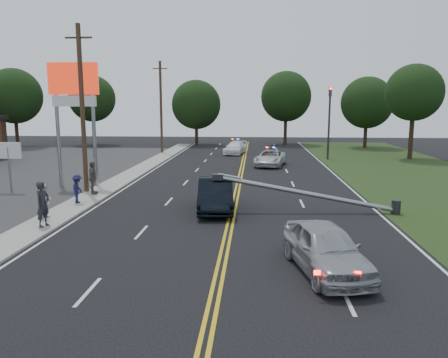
# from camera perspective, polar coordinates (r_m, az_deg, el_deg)

# --- Properties ---
(ground) EXTENTS (120.00, 120.00, 0.00)m
(ground) POSITION_cam_1_polar(r_m,az_deg,el_deg) (14.68, -0.46, -11.76)
(ground) COLOR black
(ground) RESTS_ON ground
(sidewalk) EXTENTS (1.80, 70.00, 0.12)m
(sidewalk) POSITION_cam_1_polar(r_m,az_deg,el_deg) (26.00, -17.44, -2.54)
(sidewalk) COLOR #9B968C
(sidewalk) RESTS_ON ground
(centerline_yellow) EXTENTS (0.36, 80.00, 0.00)m
(centerline_yellow) POSITION_cam_1_polar(r_m,az_deg,el_deg) (24.24, 1.41, -3.08)
(centerline_yellow) COLOR gold
(centerline_yellow) RESTS_ON ground
(pylon_sign) EXTENTS (3.20, 0.35, 8.00)m
(pylon_sign) POSITION_cam_1_polar(r_m,az_deg,el_deg) (29.96, -19.01, 10.38)
(pylon_sign) COLOR gray
(pylon_sign) RESTS_ON ground
(small_sign) EXTENTS (1.60, 0.14, 3.10)m
(small_sign) POSITION_cam_1_polar(r_m,az_deg,el_deg) (29.88, -26.31, 2.86)
(small_sign) COLOR gray
(small_sign) RESTS_ON ground
(traffic_signal) EXTENTS (0.28, 0.41, 7.05)m
(traffic_signal) POSITION_cam_1_polar(r_m,az_deg,el_deg) (44.22, 13.59, 7.92)
(traffic_signal) COLOR #2D2D30
(traffic_signal) RESTS_ON ground
(fallen_streetlight) EXTENTS (9.36, 0.44, 1.91)m
(fallen_streetlight) POSITION_cam_1_polar(r_m,az_deg,el_deg) (22.29, 11.99, -2.04)
(fallen_streetlight) COLOR #2D2D30
(fallen_streetlight) RESTS_ON ground
(utility_pole_mid) EXTENTS (1.60, 0.28, 10.00)m
(utility_pole_mid) POSITION_cam_1_polar(r_m,az_deg,el_deg) (27.61, -18.02, 8.63)
(utility_pole_mid) COLOR #382619
(utility_pole_mid) RESTS_ON ground
(utility_pole_far) EXTENTS (1.60, 0.28, 10.00)m
(utility_pole_far) POSITION_cam_1_polar(r_m,az_deg,el_deg) (48.72, -8.23, 9.26)
(utility_pole_far) COLOR #382619
(utility_pole_far) RESTS_ON ground
(tree_4) EXTENTS (6.87, 6.87, 9.86)m
(tree_4) POSITION_cam_1_polar(r_m,az_deg,el_deg) (61.27, -25.75, 9.73)
(tree_4) COLOR black
(tree_4) RESTS_ON ground
(tree_5) EXTENTS (6.13, 6.13, 9.23)m
(tree_5) POSITION_cam_1_polar(r_m,az_deg,el_deg) (61.62, -16.84, 10.01)
(tree_5) COLOR black
(tree_5) RESTS_ON ground
(tree_6) EXTENTS (6.54, 6.54, 8.64)m
(tree_6) POSITION_cam_1_polar(r_m,az_deg,el_deg) (59.21, -3.65, 9.66)
(tree_6) COLOR black
(tree_6) RESTS_ON ground
(tree_7) EXTENTS (6.74, 6.74, 9.82)m
(tree_7) POSITION_cam_1_polar(r_m,az_deg,el_deg) (60.25, 8.12, 10.61)
(tree_7) COLOR black
(tree_7) RESTS_ON ground
(tree_8) EXTENTS (6.41, 6.41, 8.82)m
(tree_8) POSITION_cam_1_polar(r_m,az_deg,el_deg) (57.79, 18.18, 9.45)
(tree_8) COLOR black
(tree_8) RESTS_ON ground
(tree_9) EXTENTS (5.52, 5.52, 9.29)m
(tree_9) POSITION_cam_1_polar(r_m,az_deg,el_deg) (47.04, 23.59, 10.29)
(tree_9) COLOR black
(tree_9) RESTS_ON ground
(crashed_sedan) EXTENTS (2.15, 5.08, 1.63)m
(crashed_sedan) POSITION_cam_1_polar(r_m,az_deg,el_deg) (22.38, -1.12, -2.05)
(crashed_sedan) COLOR black
(crashed_sedan) RESTS_ON ground
(waiting_sedan) EXTENTS (2.82, 4.95, 1.59)m
(waiting_sedan) POSITION_cam_1_polar(r_m,az_deg,el_deg) (14.64, 13.10, -8.78)
(waiting_sedan) COLOR #A5A8AD
(waiting_sedan) RESTS_ON ground
(emergency_a) EXTENTS (3.25, 5.34, 1.38)m
(emergency_a) POSITION_cam_1_polar(r_m,az_deg,el_deg) (38.89, 6.06, 2.73)
(emergency_a) COLOR silver
(emergency_a) RESTS_ON ground
(emergency_b) EXTENTS (2.68, 4.89, 1.34)m
(emergency_b) POSITION_cam_1_polar(r_m,az_deg,el_deg) (48.01, 1.46, 4.08)
(emergency_b) COLOR white
(emergency_b) RESTS_ON ground
(bystander_a) EXTENTS (0.62, 0.81, 1.99)m
(bystander_a) POSITION_cam_1_polar(r_m,az_deg,el_deg) (20.49, -22.59, -3.04)
(bystander_a) COLOR #24252C
(bystander_a) RESTS_ON sidewalk
(bystander_b) EXTENTS (0.73, 0.88, 1.61)m
(bystander_b) POSITION_cam_1_polar(r_m,az_deg,el_deg) (21.97, -22.32, -2.71)
(bystander_b) COLOR #B9BABF
(bystander_b) RESTS_ON sidewalk
(bystander_c) EXTENTS (0.67, 1.05, 1.55)m
(bystander_c) POSITION_cam_1_polar(r_m,az_deg,el_deg) (24.77, -18.59, -1.22)
(bystander_c) COLOR #1B1B44
(bystander_c) RESTS_ON sidewalk
(bystander_d) EXTENTS (0.72, 1.23, 1.96)m
(bystander_d) POSITION_cam_1_polar(r_m,az_deg,el_deg) (26.95, -16.78, 0.16)
(bystander_d) COLOR #63544F
(bystander_d) RESTS_ON sidewalk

